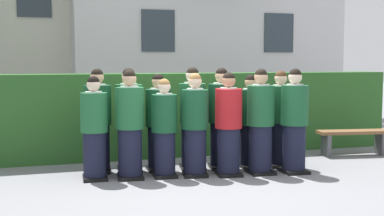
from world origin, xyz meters
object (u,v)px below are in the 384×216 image
student_front_row_3 (195,127)px  student_front_row_5 (261,124)px  student_front_row_0 (94,131)px  student_rear_row_4 (221,121)px  student_rear_row_1 (129,122)px  student_rear_row_5 (250,123)px  student_rear_row_2 (158,125)px  wooden_bench (354,137)px  student_front_row_6 (294,123)px  student_rear_row_6 (280,121)px  student_in_red_blazer (229,126)px  student_front_row_2 (164,130)px  student_front_row_1 (130,127)px  student_rear_row_0 (98,123)px  student_rear_row_3 (192,121)px

student_front_row_3 → student_front_row_5: size_ratio=0.96×
student_front_row_0 → student_rear_row_4: size_ratio=0.93×
student_front_row_5 → student_rear_row_1: (-1.97, 0.82, 0.00)m
student_front_row_0 → student_rear_row_5: 2.64m
student_rear_row_4 → student_rear_row_2: bearing=172.2°
student_rear_row_1 → wooden_bench: bearing=1.3°
student_front_row_6 → student_rear_row_6: size_ratio=1.03×
student_in_red_blazer → student_rear_row_6: size_ratio=0.99×
wooden_bench → student_rear_row_4: bearing=-172.9°
student_rear_row_5 → student_in_red_blazer: bearing=-141.6°
student_in_red_blazer → student_rear_row_1: size_ratio=0.96×
student_front_row_5 → student_rear_row_2: bearing=154.8°
student_front_row_5 → student_rear_row_2: student_front_row_5 is taller
student_rear_row_6 → student_front_row_5: bearing=-143.5°
student_rear_row_2 → student_front_row_3: bearing=-50.8°
student_front_row_2 → student_in_red_blazer: size_ratio=0.94×
student_rear_row_4 → student_front_row_5: bearing=-51.2°
student_front_row_1 → student_front_row_6: student_front_row_6 is taller
student_in_red_blazer → student_front_row_6: 1.09m
wooden_bench → student_front_row_1: bearing=-171.8°
student_front_row_1 → student_front_row_6: size_ratio=0.99×
student_in_red_blazer → student_rear_row_4: 0.54m
student_in_red_blazer → student_rear_row_0: bearing=156.7°
student_rear_row_5 → wooden_bench: 2.42m
student_front_row_6 → student_rear_row_3: (-1.48, 0.77, 0.01)m
student_front_row_5 → student_rear_row_4: 0.73m
student_rear_row_5 → wooden_bench: student_rear_row_5 is taller
student_front_row_6 → student_rear_row_1: bearing=159.7°
student_front_row_2 → student_rear_row_2: bearing=87.2°
student_front_row_0 → student_rear_row_1: 0.77m
student_front_row_5 → student_rear_row_5: (0.04, 0.49, -0.05)m
student_front_row_1 → student_rear_row_4: (1.61, 0.28, 0.01)m
student_in_red_blazer → wooden_bench: bearing=16.9°
student_front_row_2 → student_rear_row_0: student_rear_row_0 is taller
student_rear_row_4 → student_rear_row_0: bearing=171.6°
student_rear_row_3 → wooden_bench: bearing=4.6°
student_front_row_3 → wooden_bench: 3.55m
student_front_row_0 → student_in_red_blazer: 2.08m
student_rear_row_5 → student_rear_row_6: size_ratio=0.96×
student_front_row_2 → student_rear_row_3: 0.74m
student_front_row_0 → student_rear_row_0: bearing=76.5°
student_rear_row_1 → student_rear_row_3: student_rear_row_3 is taller
student_front_row_2 → student_rear_row_6: bearing=5.2°
student_front_row_0 → student_rear_row_3: 1.69m
student_in_red_blazer → student_front_row_5: student_front_row_5 is taller
student_front_row_2 → student_rear_row_5: (1.57, 0.26, 0.02)m
student_front_row_0 → student_front_row_1: bearing=-9.0°
student_front_row_6 → student_rear_row_2: size_ratio=1.05×
student_front_row_3 → student_rear_row_4: (0.60, 0.41, 0.04)m
student_rear_row_2 → student_front_row_0: bearing=-162.5°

